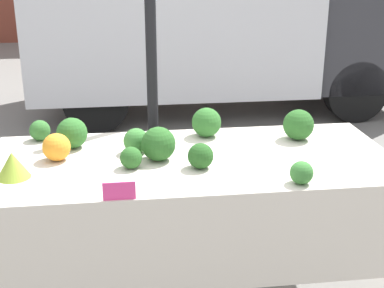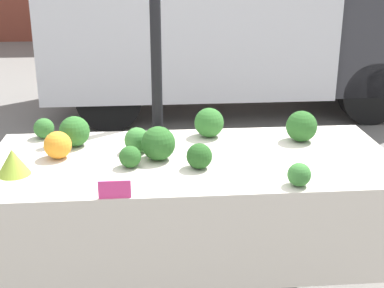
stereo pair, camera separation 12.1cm
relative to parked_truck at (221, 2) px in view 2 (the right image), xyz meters
name	(u,v)px [view 2 (the right image)]	position (x,y,z in m)	size (l,w,h in m)	color
tent_pole	(157,92)	(-0.87, -3.33, -0.26)	(0.07, 0.07, 2.20)	black
parked_truck	(221,2)	(0.00, 0.00, 0.00)	(4.58, 1.88, 2.57)	silver
market_table	(193,180)	(-0.70, -4.08, -0.56)	(2.22, 0.98, 0.90)	beige
orange_cauliflower	(58,145)	(-1.43, -3.95, -0.39)	(0.15, 0.15, 0.15)	orange
romanesco_head	(13,162)	(-1.62, -4.16, -0.40)	(0.17, 0.17, 0.13)	#93B238
broccoli_head_0	(44,128)	(-1.56, -3.61, -0.40)	(0.12, 0.12, 0.12)	#336B2D
broccoli_head_1	(299,175)	(-0.22, -4.42, -0.40)	(0.11, 0.11, 0.11)	#387533
broccoli_head_2	(74,131)	(-1.36, -3.76, -0.37)	(0.18, 0.18, 0.18)	#2D6628
broccoli_head_3	(158,143)	(-0.88, -4.02, -0.37)	(0.19, 0.19, 0.19)	#285B23
broccoli_head_4	(137,140)	(-1.00, -3.89, -0.39)	(0.14, 0.14, 0.14)	#387533
broccoli_head_5	(130,157)	(-1.03, -4.11, -0.40)	(0.12, 0.12, 0.12)	#285B23
broccoli_head_6	(302,126)	(-0.03, -3.79, -0.37)	(0.18, 0.18, 0.18)	#285B23
broccoli_head_7	(199,156)	(-0.67, -4.16, -0.39)	(0.14, 0.14, 0.14)	#23511E
broccoli_head_8	(209,123)	(-0.57, -3.66, -0.37)	(0.18, 0.18, 0.18)	#2D6628
price_sign	(115,190)	(-1.09, -4.48, -0.42)	(0.15, 0.01, 0.09)	#E53D84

